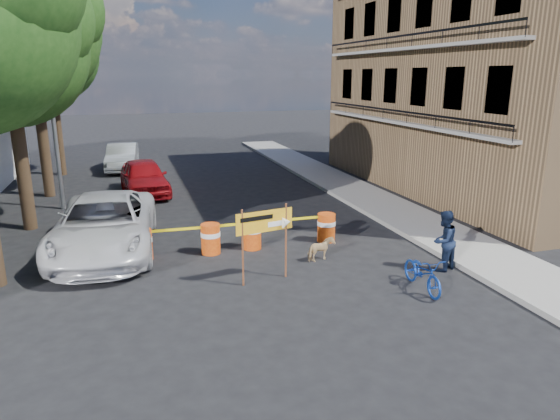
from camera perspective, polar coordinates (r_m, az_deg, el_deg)
ground at (r=12.79m, az=-0.20°, el=-8.42°), size 120.00×120.00×0.00m
sidewalk_east at (r=20.34m, az=11.70°, el=0.51°), size 2.40×40.00×0.15m
apartment_building at (r=24.63m, az=22.57°, el=16.14°), size 8.00×16.00×12.00m
tree_mid_a at (r=18.54m, az=-28.65°, el=16.16°), size 5.25×5.00×8.68m
tree_mid_b at (r=23.51m, az=-26.50°, el=17.58°), size 5.67×5.40×9.62m
tree_far at (r=28.43m, az=-24.83°, el=16.07°), size 5.04×4.80×8.84m
streetlamp at (r=20.88m, az=-24.59°, el=11.82°), size 1.25×0.18×8.00m
barrel_far_left at (r=14.74m, az=-15.47°, el=-3.76°), size 0.58×0.58×0.90m
barrel_mid_left at (r=14.85m, az=-7.94°, el=-3.21°), size 0.58×0.58×0.90m
barrel_mid_right at (r=15.13m, az=-3.23°, el=-2.72°), size 0.58×0.58×0.90m
barrel_far_right at (r=15.84m, az=5.31°, el=-1.94°), size 0.58×0.58×0.90m
detour_sign at (r=12.53m, az=-0.89°, el=-1.80°), size 1.52×0.42×1.99m
pedestrian at (r=14.05m, az=18.20°, el=-3.36°), size 1.00×0.91×1.67m
bicycle at (r=12.63m, az=16.13°, el=-5.20°), size 0.63×0.92×1.70m
dog at (r=14.22m, az=4.69°, el=-4.51°), size 0.88×0.60×0.68m
suv_white at (r=15.59m, az=-19.44°, el=-1.65°), size 3.28×6.24×1.67m
sedan_red at (r=22.84m, az=-15.28°, el=3.67°), size 2.23×4.65×1.53m
sedan_silver at (r=29.10m, az=-17.56°, el=5.80°), size 1.89×4.49×1.44m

